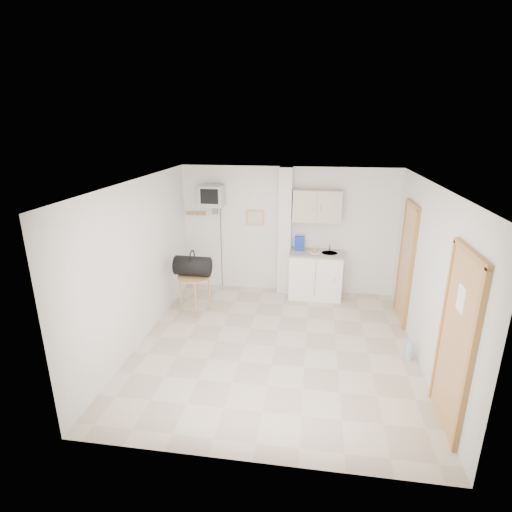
# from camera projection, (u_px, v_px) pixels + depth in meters

# --- Properties ---
(ground) EXTENTS (4.50, 4.50, 0.00)m
(ground) POSITION_uv_depth(u_px,v_px,m) (275.00, 346.00, 6.16)
(ground) COLOR beige
(ground) RESTS_ON ground
(room_envelope) EXTENTS (4.24, 4.54, 2.55)m
(room_envelope) POSITION_uv_depth(u_px,v_px,m) (294.00, 250.00, 5.72)
(room_envelope) COLOR white
(room_envelope) RESTS_ON ground
(kitchenette) EXTENTS (1.03, 0.58, 2.10)m
(kitchenette) POSITION_uv_depth(u_px,v_px,m) (316.00, 257.00, 7.71)
(kitchenette) COLOR white
(kitchenette) RESTS_ON ground
(crt_television) EXTENTS (0.44, 0.45, 2.15)m
(crt_television) POSITION_uv_depth(u_px,v_px,m) (212.00, 196.00, 7.65)
(crt_television) COLOR slate
(crt_television) RESTS_ON ground
(round_table) EXTENTS (0.59, 0.59, 0.70)m
(round_table) POSITION_uv_depth(u_px,v_px,m) (195.00, 281.00, 7.10)
(round_table) COLOR #A8834A
(round_table) RESTS_ON ground
(duffel_bag) EXTENTS (0.64, 0.37, 0.47)m
(duffel_bag) POSITION_uv_depth(u_px,v_px,m) (193.00, 266.00, 7.06)
(duffel_bag) COLOR black
(duffel_bag) RESTS_ON round_table
(water_bottle) EXTENTS (0.11, 0.11, 0.32)m
(water_bottle) POSITION_uv_depth(u_px,v_px,m) (409.00, 350.00, 5.78)
(water_bottle) COLOR #9EB9D5
(water_bottle) RESTS_ON ground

